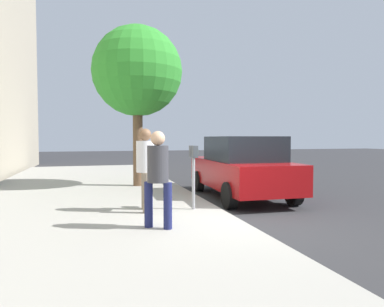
{
  "coord_description": "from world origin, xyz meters",
  "views": [
    {
      "loc": [
        -6.31,
        2.71,
        1.73
      ],
      "look_at": [
        1.61,
        0.47,
        1.36
      ],
      "focal_mm": 32.32,
      "sensor_mm": 36.0,
      "label": 1
    }
  ],
  "objects_px": {
    "street_tree": "(137,72)",
    "parking_meter": "(193,163)",
    "pedestrian_at_meter": "(145,162)",
    "pedestrian_bystander": "(158,172)",
    "parked_sedan_near": "(241,167)"
  },
  "relations": [
    {
      "from": "street_tree",
      "to": "parking_meter",
      "type": "bearing_deg",
      "value": -170.2
    },
    {
      "from": "parking_meter",
      "to": "parked_sedan_near",
      "type": "distance_m",
      "value": 2.69
    },
    {
      "from": "pedestrian_at_meter",
      "to": "parked_sedan_near",
      "type": "height_order",
      "value": "pedestrian_at_meter"
    },
    {
      "from": "pedestrian_at_meter",
      "to": "parked_sedan_near",
      "type": "relative_size",
      "value": 0.4
    },
    {
      "from": "parking_meter",
      "to": "street_tree",
      "type": "height_order",
      "value": "street_tree"
    },
    {
      "from": "street_tree",
      "to": "parked_sedan_near",
      "type": "bearing_deg",
      "value": -131.0
    },
    {
      "from": "pedestrian_at_meter",
      "to": "street_tree",
      "type": "distance_m",
      "value": 4.88
    },
    {
      "from": "pedestrian_bystander",
      "to": "parked_sedan_near",
      "type": "bearing_deg",
      "value": -7.65
    },
    {
      "from": "pedestrian_at_meter",
      "to": "parking_meter",
      "type": "bearing_deg",
      "value": -1.04
    },
    {
      "from": "pedestrian_at_meter",
      "to": "pedestrian_bystander",
      "type": "xyz_separation_m",
      "value": [
        -1.46,
        -0.01,
        -0.06
      ]
    },
    {
      "from": "parking_meter",
      "to": "parked_sedan_near",
      "type": "bearing_deg",
      "value": -47.04
    },
    {
      "from": "pedestrian_bystander",
      "to": "street_tree",
      "type": "distance_m",
      "value": 6.17
    },
    {
      "from": "parking_meter",
      "to": "parked_sedan_near",
      "type": "relative_size",
      "value": 0.32
    },
    {
      "from": "parking_meter",
      "to": "pedestrian_bystander",
      "type": "height_order",
      "value": "pedestrian_bystander"
    },
    {
      "from": "parking_meter",
      "to": "parked_sedan_near",
      "type": "xyz_separation_m",
      "value": [
        1.82,
        -1.96,
        -0.27
      ]
    }
  ]
}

